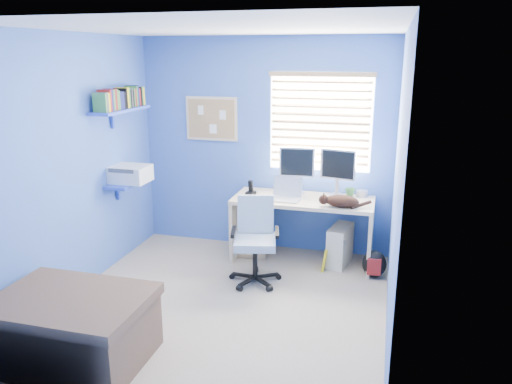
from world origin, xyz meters
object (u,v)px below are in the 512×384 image
(laptop, at_px, (285,190))
(office_chair, at_px, (255,251))
(desk, at_px, (302,230))
(cat, at_px, (342,201))
(tower_pc, at_px, (340,245))

(laptop, xyz_separation_m, office_chair, (-0.19, -0.54, -0.52))
(desk, bearing_deg, cat, -25.68)
(laptop, bearing_deg, tower_pc, 13.92)
(desk, bearing_deg, tower_pc, -0.18)
(office_chair, bearing_deg, laptop, 70.44)
(desk, xyz_separation_m, office_chair, (-0.38, -0.65, -0.04))
(cat, xyz_separation_m, office_chair, (-0.82, -0.44, -0.48))
(laptop, xyz_separation_m, cat, (0.63, -0.10, -0.05))
(cat, xyz_separation_m, tower_pc, (-0.01, 0.21, -0.58))
(tower_pc, distance_m, office_chair, 1.04)
(laptop, distance_m, cat, 0.64)
(desk, relative_size, tower_pc, 3.46)
(laptop, xyz_separation_m, tower_pc, (0.62, 0.11, -0.62))
(cat, height_order, tower_pc, cat)
(desk, distance_m, cat, 0.66)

